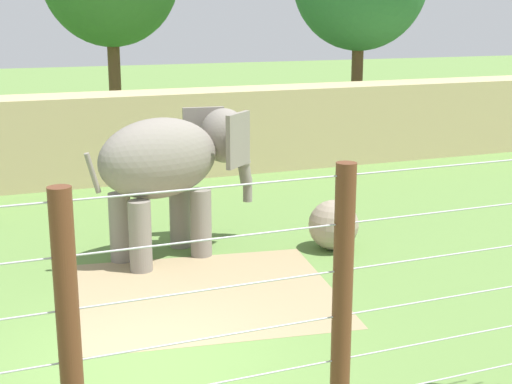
# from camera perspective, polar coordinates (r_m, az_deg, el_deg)

# --- Properties ---
(ground_plane) EXTENTS (120.00, 120.00, 0.00)m
(ground_plane) POSITION_cam_1_polar(r_m,az_deg,el_deg) (10.79, -8.41, -12.92)
(ground_plane) COLOR #5B7F3D
(dirt_patch) EXTENTS (5.29, 4.77, 0.01)m
(dirt_patch) POSITION_cam_1_polar(r_m,az_deg,el_deg) (12.99, -4.36, -8.00)
(dirt_patch) COLOR #937F5B
(dirt_patch) RESTS_ON ground
(embankment_wall) EXTENTS (36.00, 1.80, 2.55)m
(embankment_wall) POSITION_cam_1_polar(r_m,az_deg,el_deg) (21.63, -15.90, 3.89)
(embankment_wall) COLOR tan
(embankment_wall) RESTS_ON ground
(elephant) EXTENTS (3.80, 2.23, 2.92)m
(elephant) POSITION_cam_1_polar(r_m,az_deg,el_deg) (14.56, -6.64, 2.30)
(elephant) COLOR gray
(elephant) RESTS_ON ground
(enrichment_ball) EXTENTS (1.06, 1.06, 1.06)m
(enrichment_ball) POSITION_cam_1_polar(r_m,az_deg,el_deg) (15.26, 6.13, -2.60)
(enrichment_ball) COLOR gray
(enrichment_ball) RESTS_ON ground
(cable_fence) EXTENTS (9.86, 0.22, 3.34)m
(cable_fence) POSITION_cam_1_polar(r_m,az_deg,el_deg) (7.48, -3.33, -11.11)
(cable_fence) COLOR brown
(cable_fence) RESTS_ON ground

